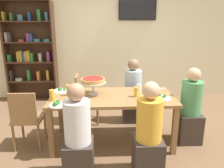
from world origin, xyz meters
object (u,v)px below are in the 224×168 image
(diner_head_east, at_px, (190,111))
(beer_glass_amber_spare, at_px, (136,92))
(beer_glass_amber_tall, at_px, (52,95))
(chair_far_left, at_px, (84,96))
(television, at_px, (137,8))
(salad_plate_far_diner, at_px, (60,91))
(deep_dish_pizza_stand, at_px, (93,81))
(diner_near_left, at_px, (78,139))
(salad_plate_spare, at_px, (162,98))
(chair_head_west, at_px, (27,117))
(diner_far_right, at_px, (133,95))
(cutlery_knife_near, at_px, (147,89))
(dining_table, at_px, (112,102))
(diner_near_right, at_px, (149,136))
(beer_glass_amber_short, at_px, (69,90))
(bookshelf, at_px, (30,51))
(cutlery_fork_near, at_px, (162,89))
(salad_plate_near_diner, at_px, (58,104))
(water_glass_clear_near, at_px, (139,87))

(diner_head_east, relative_size, beer_glass_amber_spare, 7.99)
(beer_glass_amber_tall, bearing_deg, chair_far_left, 68.13)
(television, distance_m, salad_plate_far_diner, 2.70)
(diner_head_east, bearing_deg, deep_dish_pizza_stand, -4.09)
(diner_near_left, xyz_separation_m, salad_plate_far_diner, (-0.36, 0.99, 0.26))
(beer_glass_amber_spare, bearing_deg, beer_glass_amber_tall, -175.40)
(salad_plate_spare, bearing_deg, beer_glass_amber_spare, 163.81)
(chair_head_west, distance_m, deep_dish_pizza_stand, 1.06)
(diner_far_right, xyz_separation_m, cutlery_knife_near, (0.16, -0.43, 0.25))
(salad_plate_far_diner, bearing_deg, dining_table, -16.65)
(diner_near_right, relative_size, beer_glass_amber_short, 7.49)
(beer_glass_amber_spare, bearing_deg, chair_head_west, -177.70)
(cutlery_knife_near, bearing_deg, deep_dish_pizza_stand, 11.02)
(chair_far_left, xyz_separation_m, beer_glass_amber_tall, (-0.35, -0.87, 0.33))
(bookshelf, height_order, beer_glass_amber_short, bookshelf)
(dining_table, distance_m, chair_far_left, 0.89)
(beer_glass_amber_short, xyz_separation_m, cutlery_fork_near, (1.43, 0.25, -0.07))
(salad_plate_near_diner, bearing_deg, bookshelf, 113.69)
(salad_plate_near_diner, bearing_deg, diner_near_right, -18.76)
(cutlery_knife_near, bearing_deg, chair_head_west, 8.92)
(water_glass_clear_near, height_order, cutlery_knife_near, water_glass_clear_near)
(salad_plate_near_diner, relative_size, water_glass_clear_near, 2.58)
(chair_far_left, bearing_deg, diner_head_east, 65.29)
(beer_glass_amber_short, distance_m, beer_glass_amber_spare, 0.97)
(bookshelf, bearing_deg, dining_table, -48.94)
(cutlery_knife_near, bearing_deg, water_glass_clear_near, 14.16)
(diner_near_right, xyz_separation_m, beer_glass_amber_tall, (-1.22, 0.59, 0.32))
(chair_head_west, height_order, water_glass_clear_near, chair_head_west)
(chair_head_west, height_order, salad_plate_spare, chair_head_west)
(beer_glass_amber_tall, bearing_deg, beer_glass_amber_short, 44.70)
(beer_glass_amber_tall, bearing_deg, diner_head_east, 3.33)
(television, distance_m, cutlery_knife_near, 2.23)
(beer_glass_amber_short, bearing_deg, chair_head_west, -164.30)
(chair_far_left, xyz_separation_m, salad_plate_far_diner, (-0.31, -0.49, 0.27))
(salad_plate_spare, bearing_deg, beer_glass_amber_tall, 179.66)
(dining_table, xyz_separation_m, bookshelf, (-1.76, 2.01, 0.47))
(salad_plate_far_diner, bearing_deg, diner_head_east, -7.60)
(bookshelf, bearing_deg, beer_glass_amber_spare, -44.55)
(bookshelf, bearing_deg, chair_head_west, -75.66)
(diner_head_east, height_order, salad_plate_far_diner, diner_head_east)
(television, bearing_deg, diner_far_right, -100.50)
(diner_far_right, height_order, water_glass_clear_near, diner_far_right)
(salad_plate_spare, bearing_deg, chair_far_left, 143.13)
(beer_glass_amber_spare, bearing_deg, salad_plate_far_diner, 165.95)
(dining_table, relative_size, beer_glass_amber_short, 11.58)
(bookshelf, height_order, diner_head_east, bookshelf)
(diner_head_east, xyz_separation_m, diner_near_right, (-0.77, -0.71, 0.00))
(beer_glass_amber_short, xyz_separation_m, cutlery_knife_near, (1.19, 0.25, -0.07))
(diner_near_right, xyz_separation_m, salad_plate_far_diner, (-1.18, 0.97, 0.26))
(dining_table, relative_size, diner_head_east, 1.55)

